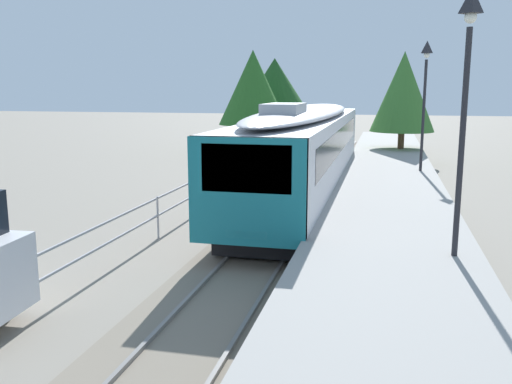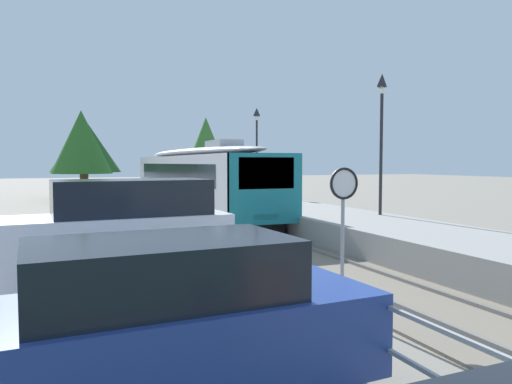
# 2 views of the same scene
# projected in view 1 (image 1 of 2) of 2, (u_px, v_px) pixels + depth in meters

# --- Properties ---
(ground_plane) EXTENTS (160.00, 160.00, 0.00)m
(ground_plane) POSITION_uv_depth(u_px,v_px,m) (180.00, 230.00, 17.11)
(ground_plane) COLOR gray
(track_rails) EXTENTS (3.20, 60.00, 0.14)m
(track_rails) POSITION_uv_depth(u_px,v_px,m) (275.00, 235.00, 16.43)
(track_rails) COLOR slate
(track_rails) RESTS_ON ground
(commuter_train) EXTENTS (2.82, 19.11, 3.74)m
(commuter_train) POSITION_uv_depth(u_px,v_px,m) (305.00, 145.00, 21.71)
(commuter_train) COLOR silver
(commuter_train) RESTS_ON track_rails
(station_platform) EXTENTS (3.90, 60.00, 0.90)m
(station_platform) POSITION_uv_depth(u_px,v_px,m) (388.00, 228.00, 15.62)
(station_platform) COLOR #999691
(station_platform) RESTS_ON ground
(platform_lamp_mid_platform) EXTENTS (0.34, 0.34, 5.35)m
(platform_lamp_mid_platform) POSITION_uv_depth(u_px,v_px,m) (467.00, 73.00, 10.83)
(platform_lamp_mid_platform) COLOR #232328
(platform_lamp_mid_platform) RESTS_ON station_platform
(platform_lamp_far_end) EXTENTS (0.34, 0.34, 5.35)m
(platform_lamp_far_end) POSITION_uv_depth(u_px,v_px,m) (425.00, 81.00, 22.74)
(platform_lamp_far_end) COLOR #232328
(platform_lamp_far_end) RESTS_ON station_platform
(tree_behind_carpark) EXTENTS (4.34, 4.34, 6.70)m
(tree_behind_carpark) POSITION_uv_depth(u_px,v_px,m) (253.00, 88.00, 34.53)
(tree_behind_carpark) COLOR brown
(tree_behind_carpark) RESTS_ON ground
(tree_behind_station_far) EXTENTS (5.58, 5.58, 6.42)m
(tree_behind_station_far) POSITION_uv_depth(u_px,v_px,m) (275.00, 90.00, 38.64)
(tree_behind_station_far) COLOR brown
(tree_behind_station_far) RESTS_ON ground
(tree_distant_left) EXTENTS (3.66, 3.66, 6.41)m
(tree_distant_left) POSITION_uv_depth(u_px,v_px,m) (403.00, 92.00, 31.49)
(tree_distant_left) COLOR brown
(tree_distant_left) RESTS_ON ground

